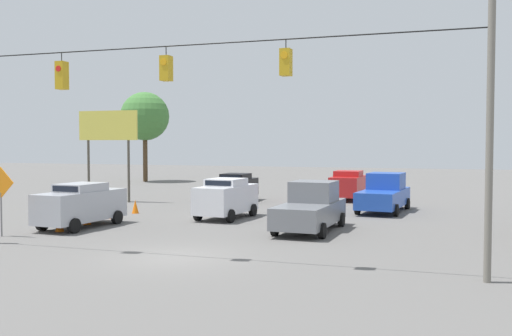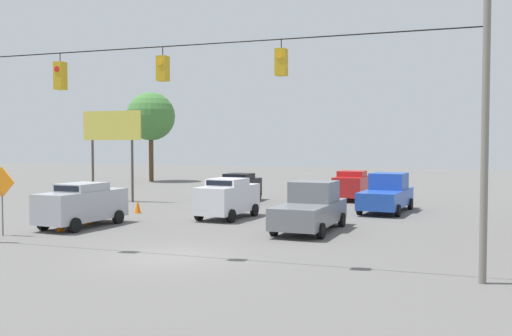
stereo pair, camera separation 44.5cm
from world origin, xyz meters
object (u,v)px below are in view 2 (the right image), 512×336
Objects in this scene: overhead_signal_span at (161,115)px; sedan_silver_parked_shoulder at (82,204)px; sedan_red_oncoming_deep at (352,185)px; sedan_black_withflow_far at (239,187)px; traffic_cone_nearest at (60,222)px; pickup_truck_grey_crossing_near at (311,208)px; pickup_truck_blue_oncoming_far at (387,194)px; traffic_cone_third at (113,211)px; traffic_cone_second at (89,216)px; sedan_white_withflow_mid at (227,198)px; traffic_cone_fourth at (138,206)px; work_zone_sign at (2,187)px; tree_horizon_left at (151,117)px; roadside_billboard at (112,133)px.

sedan_silver_parked_shoulder is at bearing -36.67° from overhead_signal_span.
sedan_red_oncoming_deep is at bearing -120.95° from sedan_silver_parked_shoulder.
sedan_black_withflow_far is at bearing -102.18° from sedan_silver_parked_shoulder.
traffic_cone_nearest is at bearing 83.27° from sedan_silver_parked_shoulder.
sedan_silver_parked_shoulder is at bearing 13.31° from pickup_truck_grey_crossing_near.
traffic_cone_third is (12.74, 7.36, -0.61)m from pickup_truck_blue_oncoming_far.
sedan_red_oncoming_deep reaches higher than traffic_cone_second.
sedan_black_withflow_far reaches higher than traffic_cone_second.
traffic_cone_fourth is at bearing -3.63° from sedan_white_withflow_mid.
pickup_truck_blue_oncoming_far is at bearing -109.46° from overhead_signal_span.
work_zone_sign reaches higher than traffic_cone_nearest.
traffic_cone_third is at bearing -87.13° from traffic_cone_nearest.
sedan_white_withflow_mid is 5.72× the size of traffic_cone_third.
pickup_truck_grey_crossing_near reaches higher than sedan_silver_parked_shoulder.
tree_horizon_left is (19.25, -32.92, 1.62)m from overhead_signal_span.
traffic_cone_fourth is at bearing -55.29° from overhead_signal_span.
traffic_cone_nearest is 6.57m from traffic_cone_fourth.
work_zone_sign is at bearing 79.29° from traffic_cone_third.
traffic_cone_third is 6.50m from work_zone_sign.
traffic_cone_second is (7.17, -5.99, -4.37)m from overhead_signal_span.
traffic_cone_fourth is (0.02, -4.39, 0.00)m from traffic_cone_second.
pickup_truck_grey_crossing_near is at bearing -160.09° from traffic_cone_nearest.
sedan_silver_parked_shoulder is 0.53× the size of tree_horizon_left.
sedan_red_oncoming_deep is at bearing -158.67° from roadside_billboard.
pickup_truck_grey_crossing_near is 0.96× the size of pickup_truck_blue_oncoming_far.
traffic_cone_second is at bearing -71.78° from sedan_silver_parked_shoulder.
work_zone_sign is 33.09m from tree_horizon_left.
sedan_red_oncoming_deep is 5.38× the size of traffic_cone_fourth.
sedan_red_oncoming_deep is 5.38× the size of traffic_cone_third.
sedan_silver_parked_shoulder is 3.11m from traffic_cone_third.
sedan_white_withflow_mid is 5.46m from traffic_cone_fourth.
traffic_cone_nearest is at bearing 60.63° from sedan_red_oncoming_deep.
sedan_red_oncoming_deep is at bearing -111.90° from sedan_white_withflow_mid.
pickup_truck_blue_oncoming_far is 17.14m from traffic_cone_nearest.
sedan_white_withflow_mid is at bearing -27.14° from pickup_truck_grey_crossing_near.
tree_horizon_left reaches higher than sedan_white_withflow_mid.
roadside_billboard is at bearing -27.09° from sedan_white_withflow_mid.
traffic_cone_third is (0.09, -2.15, 0.00)m from traffic_cone_second.
traffic_cone_fourth is at bearing 118.14° from tree_horizon_left.
pickup_truck_blue_oncoming_far reaches higher than traffic_cone_fourth.
tree_horizon_left reaches higher than traffic_cone_fourth.
sedan_red_oncoming_deep is 16.19m from traffic_cone_third.
traffic_cone_nearest is 1.00× the size of traffic_cone_third.
sedan_black_withflow_far is 12.19m from traffic_cone_second.
pickup_truck_blue_oncoming_far is 1.22× the size of sedan_silver_parked_shoulder.
sedan_white_withflow_mid is at bearing 152.91° from roadside_billboard.
traffic_cone_nearest and traffic_cone_second have the same top height.
overhead_signal_span is 13.36m from traffic_cone_fourth.
traffic_cone_nearest is at bearing 43.04° from pickup_truck_blue_oncoming_far.
work_zone_sign is at bearing 81.61° from traffic_cone_fourth.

